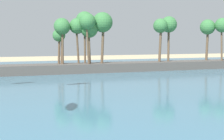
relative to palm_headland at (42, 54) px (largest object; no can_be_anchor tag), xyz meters
The scene contains 2 objects.
sea 7.72m from the palm_headland, 122.18° to the right, with size 220.00×91.33×0.06m, color teal.
palm_headland is the anchor object (origin of this frame).
Camera 1 is at (-5.71, -4.00, 6.24)m, focal length 52.53 mm.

